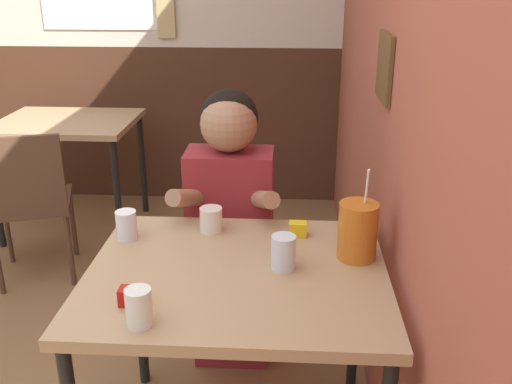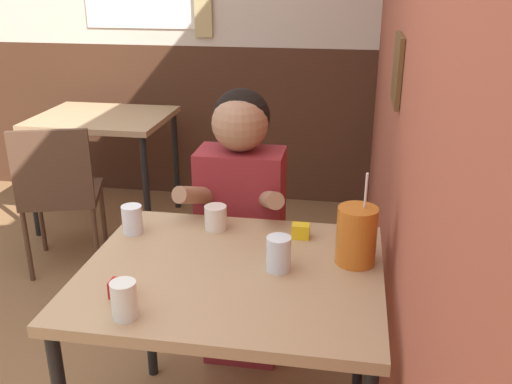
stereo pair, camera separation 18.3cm
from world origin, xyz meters
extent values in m
cube|color=#9E4C38|center=(1.42, 1.38, 1.35)|extent=(0.06, 4.77, 2.70)
cube|color=brown|center=(1.38, 0.89, 1.27)|extent=(0.02, 0.26, 0.24)
cube|color=#472819|center=(0.00, 2.80, 0.55)|extent=(5.79, 0.06, 1.10)
cube|color=tan|center=(0.90, 0.37, 0.71)|extent=(0.93, 0.78, 0.04)
cylinder|color=black|center=(0.48, 0.72, 0.35)|extent=(0.04, 0.04, 0.69)
cylinder|color=black|center=(1.32, 0.72, 0.35)|extent=(0.04, 0.04, 0.69)
cube|color=tan|center=(-0.32, 2.19, 0.71)|extent=(0.83, 0.68, 0.04)
cylinder|color=black|center=(0.05, 1.89, 0.35)|extent=(0.04, 0.04, 0.69)
cylinder|color=black|center=(-0.70, 2.49, 0.35)|extent=(0.04, 0.04, 0.69)
cylinder|color=black|center=(0.05, 2.49, 0.35)|extent=(0.04, 0.04, 0.69)
cube|color=#4C3323|center=(-0.32, 1.58, 0.43)|extent=(0.50, 0.50, 0.04)
cube|color=#4C3323|center=(-0.27, 1.41, 0.65)|extent=(0.39, 0.15, 0.40)
cylinder|color=#4C3323|center=(-0.55, 1.70, 0.20)|extent=(0.03, 0.03, 0.41)
cylinder|color=#4C3323|center=(-0.21, 1.81, 0.20)|extent=(0.03, 0.03, 0.41)
cylinder|color=#4C3323|center=(-0.10, 1.46, 0.20)|extent=(0.03, 0.03, 0.41)
cube|color=maroon|center=(0.82, 0.92, 0.22)|extent=(0.31, 0.20, 0.45)
cube|color=maroon|center=(0.82, 0.92, 0.69)|extent=(0.34, 0.20, 0.50)
sphere|color=black|center=(0.82, 0.94, 1.07)|extent=(0.22, 0.22, 0.22)
sphere|color=#9E7051|center=(0.82, 0.92, 1.05)|extent=(0.22, 0.22, 0.22)
cylinder|color=#9E7051|center=(0.69, 0.78, 0.80)|extent=(0.14, 0.27, 0.15)
cylinder|color=#9E7051|center=(0.96, 0.78, 0.80)|extent=(0.14, 0.27, 0.15)
cylinder|color=#C6661E|center=(1.28, 0.48, 0.82)|extent=(0.13, 0.13, 0.19)
cylinder|color=white|center=(1.29, 0.48, 0.97)|extent=(0.01, 0.04, 0.14)
cylinder|color=silver|center=(0.50, 0.57, 0.78)|extent=(0.07, 0.07, 0.10)
cylinder|color=silver|center=(0.67, 0.07, 0.78)|extent=(0.07, 0.07, 0.10)
cylinder|color=silver|center=(0.78, 0.65, 0.77)|extent=(0.08, 0.08, 0.09)
cylinder|color=silver|center=(1.04, 0.39, 0.79)|extent=(0.08, 0.08, 0.11)
cube|color=#B7140F|center=(0.62, 0.16, 0.76)|extent=(0.06, 0.04, 0.05)
cube|color=yellow|center=(1.09, 0.63, 0.76)|extent=(0.06, 0.04, 0.05)
camera|label=1|loc=(1.05, -1.17, 1.60)|focal=40.00mm
camera|label=2|loc=(1.23, -1.15, 1.60)|focal=40.00mm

